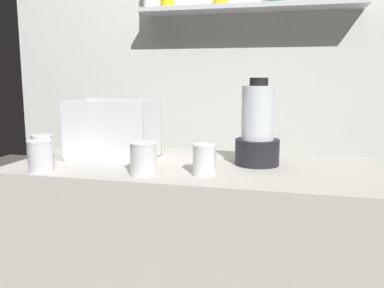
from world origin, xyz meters
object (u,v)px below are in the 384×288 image
(blender_pitcher, at_px, (258,130))
(juice_cup_orange_middle, at_px, (143,161))
(carrot_display_bin, at_px, (112,140))
(juice_cup_beet_right, at_px, (204,161))
(juice_cup_carrot_far_left, at_px, (42,150))
(juice_cup_pomegranate_left, at_px, (40,158))

(blender_pitcher, distance_m, juice_cup_orange_middle, 0.47)
(carrot_display_bin, height_order, juice_cup_beet_right, carrot_display_bin)
(blender_pitcher, bearing_deg, juice_cup_carrot_far_left, -169.53)
(juice_cup_carrot_far_left, height_order, juice_cup_pomegranate_left, juice_cup_pomegranate_left)
(juice_cup_orange_middle, bearing_deg, blender_pitcher, 36.18)
(carrot_display_bin, xyz_separation_m, juice_cup_beet_right, (0.44, -0.20, -0.03))
(blender_pitcher, height_order, juice_cup_beet_right, blender_pitcher)
(juice_cup_orange_middle, relative_size, juice_cup_beet_right, 1.05)
(juice_cup_carrot_far_left, bearing_deg, juice_cup_orange_middle, -13.36)
(carrot_display_bin, height_order, juice_cup_pomegranate_left, carrot_display_bin)
(blender_pitcher, relative_size, juice_cup_beet_right, 3.08)
(blender_pitcher, distance_m, juice_cup_carrot_far_left, 0.87)
(blender_pitcher, height_order, juice_cup_pomegranate_left, blender_pitcher)
(carrot_display_bin, bearing_deg, juice_cup_orange_middle, -47.08)
(blender_pitcher, distance_m, juice_cup_pomegranate_left, 0.82)
(juice_cup_pomegranate_left, relative_size, juice_cup_beet_right, 1.04)
(blender_pitcher, relative_size, juice_cup_pomegranate_left, 2.96)
(carrot_display_bin, bearing_deg, juice_cup_carrot_far_left, -149.78)
(juice_cup_carrot_far_left, xyz_separation_m, juice_cup_orange_middle, (0.48, -0.11, 0.00))
(juice_cup_beet_right, bearing_deg, juice_cup_orange_middle, -166.36)
(blender_pitcher, relative_size, juice_cup_orange_middle, 2.92)
(carrot_display_bin, height_order, blender_pitcher, blender_pitcher)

